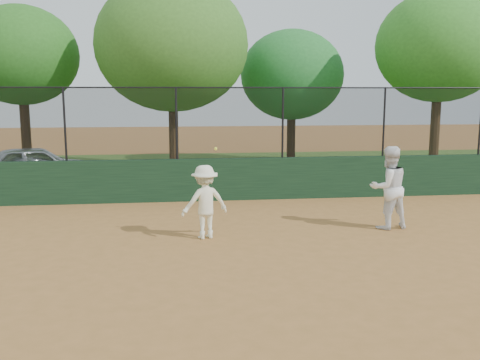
{
  "coord_description": "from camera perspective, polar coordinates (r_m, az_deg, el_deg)",
  "views": [
    {
      "loc": [
        -0.6,
        -8.95,
        3.04
      ],
      "look_at": [
        0.8,
        2.2,
        1.2
      ],
      "focal_mm": 40.0,
      "sensor_mm": 36.0,
      "label": 1
    }
  ],
  "objects": [
    {
      "name": "tree_3",
      "position": [
        22.81,
        5.57,
        11.07
      ],
      "size": [
        4.32,
        3.93,
        5.64
      ],
      "color": "#392313",
      "rests_on": "ground"
    },
    {
      "name": "tree_4",
      "position": [
        21.78,
        20.53,
        13.17
      ],
      "size": [
        4.78,
        4.35,
        6.81
      ],
      "color": "#483019",
      "rests_on": "ground"
    },
    {
      "name": "parked_car",
      "position": [
        18.78,
        -20.89,
        1.43
      ],
      "size": [
        4.22,
        2.65,
        1.34
      ],
      "primitive_type": "imported",
      "rotation": [
        0.0,
        0.0,
        1.86
      ],
      "color": "#B5BBC0",
      "rests_on": "ground"
    },
    {
      "name": "tree_1",
      "position": [
        21.92,
        -22.33,
        12.16
      ],
      "size": [
        4.26,
        3.87,
        6.25
      ],
      "color": "#422916",
      "rests_on": "ground"
    },
    {
      "name": "back_wall",
      "position": [
        15.16,
        -4.79,
        0.01
      ],
      "size": [
        26.0,
        0.2,
        1.2
      ],
      "primitive_type": "cube",
      "color": "#19371F",
      "rests_on": "ground"
    },
    {
      "name": "player_main",
      "position": [
        11.23,
        -3.77,
        -2.35
      ],
      "size": [
        1.13,
        0.84,
        1.94
      ],
      "color": "white",
      "rests_on": "ground"
    },
    {
      "name": "grass_strip",
      "position": [
        21.18,
        -5.45,
        1.01
      ],
      "size": [
        36.0,
        12.0,
        0.01
      ],
      "primitive_type": "cube",
      "color": "#315119",
      "rests_on": "ground"
    },
    {
      "name": "ground",
      "position": [
        9.47,
        -3.19,
        -9.44
      ],
      "size": [
        80.0,
        80.0,
        0.0
      ],
      "primitive_type": "plane",
      "color": "#A66D35",
      "rests_on": "ground"
    },
    {
      "name": "player_second",
      "position": [
        12.44,
        15.55,
        -0.79
      ],
      "size": [
        1.02,
        0.86,
        1.87
      ],
      "primitive_type": "imported",
      "rotation": [
        0.0,
        0.0,
        3.33
      ],
      "color": "white",
      "rests_on": "ground"
    },
    {
      "name": "fence_assembly",
      "position": [
        14.98,
        -4.98,
        6.19
      ],
      "size": [
        26.0,
        0.06,
        2.0
      ],
      "color": "black",
      "rests_on": "back_wall"
    },
    {
      "name": "tree_2",
      "position": [
        20.07,
        -7.28,
        14.08
      ],
      "size": [
        5.58,
        5.07,
        7.16
      ],
      "color": "#432B18",
      "rests_on": "ground"
    }
  ]
}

